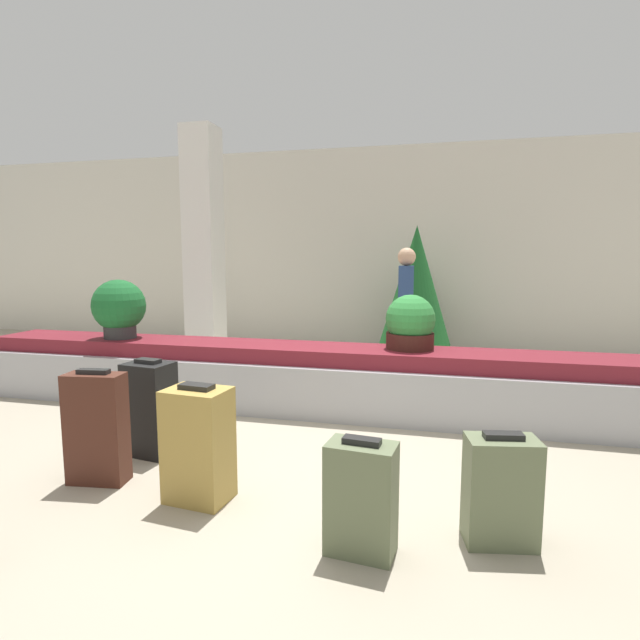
% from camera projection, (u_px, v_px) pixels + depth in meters
% --- Properties ---
extents(ground_plane, '(18.00, 18.00, 0.00)m').
position_uv_depth(ground_plane, '(273.00, 469.00, 3.44)').
color(ground_plane, '#9E937F').
extents(back_wall, '(18.00, 0.06, 3.20)m').
position_uv_depth(back_wall, '(373.00, 248.00, 8.14)').
color(back_wall, beige).
rests_on(back_wall, ground_plane).
extents(carousel, '(7.22, 0.73, 0.62)m').
position_uv_depth(carousel, '(320.00, 380.00, 4.74)').
color(carousel, '#9E9EA3').
rests_on(carousel, ground_plane).
extents(pillar, '(0.44, 0.44, 3.20)m').
position_uv_depth(pillar, '(204.00, 246.00, 6.89)').
color(pillar, silver).
rests_on(pillar, ground_plane).
extents(suitcase_1, '(0.36, 0.24, 0.59)m').
position_uv_depth(suitcase_1, '(361.00, 498.00, 2.45)').
color(suitcase_1, '#5B6647').
rests_on(suitcase_1, ground_plane).
extents(suitcase_2, '(0.39, 0.22, 0.75)m').
position_uv_depth(suitcase_2, '(97.00, 428.00, 3.21)').
color(suitcase_2, '#472319').
rests_on(suitcase_2, ground_plane).
extents(suitcase_3, '(0.39, 0.31, 0.72)m').
position_uv_depth(suitcase_3, '(198.00, 444.00, 2.98)').
color(suitcase_3, '#A3843D').
rests_on(suitcase_3, ground_plane).
extents(suitcase_4, '(0.36, 0.30, 0.72)m').
position_uv_depth(suitcase_4, '(150.00, 408.00, 3.68)').
color(suitcase_4, black).
rests_on(suitcase_4, ground_plane).
extents(suitcase_5, '(0.38, 0.27, 0.58)m').
position_uv_depth(suitcase_5, '(501.00, 490.00, 2.53)').
color(suitcase_5, '#5B6647').
rests_on(suitcase_5, ground_plane).
extents(potted_plant_0, '(0.54, 0.54, 0.61)m').
position_uv_depth(potted_plant_0, '(119.00, 308.00, 5.14)').
color(potted_plant_0, '#2D2D2D').
rests_on(potted_plant_0, carousel).
extents(potted_plant_1, '(0.45, 0.45, 0.50)m').
position_uv_depth(potted_plant_1, '(410.00, 324.00, 4.56)').
color(potted_plant_1, '#381914').
rests_on(potted_plant_1, carousel).
extents(traveler_0, '(0.31, 0.33, 1.56)m').
position_uv_depth(traveler_0, '(406.00, 300.00, 6.12)').
color(traveler_0, '#282833').
rests_on(traveler_0, ground_plane).
extents(decorated_tree, '(1.03, 1.03, 1.90)m').
position_uv_depth(decorated_tree, '(416.00, 285.00, 7.24)').
color(decorated_tree, '#4C331E').
rests_on(decorated_tree, ground_plane).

